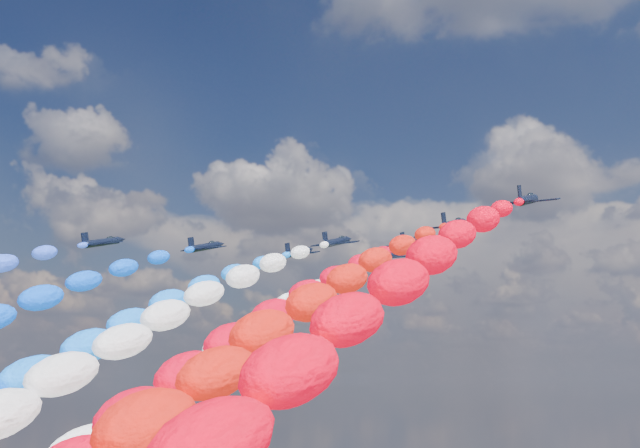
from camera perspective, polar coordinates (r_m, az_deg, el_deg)
The scene contains 14 objects.
jet_0 at distance 138.55m, azimuth -14.63°, elevation -1.22°, with size 7.77×10.42×2.30m, color black, non-canonical shape.
jet_1 at distance 139.93m, azimuth -7.83°, elevation -1.55°, with size 7.77×10.42×2.30m, color black, non-canonical shape.
jet_2 at distance 144.37m, azimuth -1.47°, elevation -1.92°, with size 7.77×10.42×2.30m, color black, non-canonical shape.
trail_2 at distance 98.41m, azimuth -17.35°, elevation -10.53°, with size 6.04×106.92×48.75m, color #1270F8, non-canonical shape.
jet_3 at distance 133.59m, azimuth 1.12°, elevation -1.22°, with size 7.77×10.42×2.30m, color black, non-canonical shape.
trail_3 at distance 86.19m, azimuth -15.42°, elevation -10.69°, with size 6.04×106.92×48.75m, color silver, non-canonical shape.
jet_4 at distance 149.30m, azimuth 4.73°, elevation -2.18°, with size 7.77×10.42×2.30m, color black, non-canonical shape.
trail_4 at distance 99.43m, azimuth -7.55°, elevation -10.91°, with size 6.04×106.92×48.75m, color white, non-canonical shape.
jet_5 at distance 134.67m, azimuth 6.27°, elevation -1.24°, with size 7.77×10.42×2.30m, color black, non-canonical shape.
trail_5 at distance 84.14m, azimuth -7.25°, elevation -11.00°, with size 6.04×106.92×48.75m, color red, non-canonical shape.
jet_6 at distance 119.86m, azimuth 9.10°, elevation -0.01°, with size 7.77×10.42×2.30m, color black, non-canonical shape.
trail_6 at distance 68.03m, azimuth -5.31°, elevation -11.16°, with size 6.04×106.92×48.75m, color red, non-canonical shape.
jet_7 at distance 105.46m, azimuth 13.94°, elevation 1.61°, with size 7.77×10.42×2.30m, color black, non-canonical shape.
trail_7 at distance 51.44m, azimuth 0.30°, elevation -11.41°, with size 6.04×106.92×48.75m, color #EF0017, non-canonical shape.
Camera 1 is at (58.31, -108.78, 89.93)m, focal length 46.97 mm.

